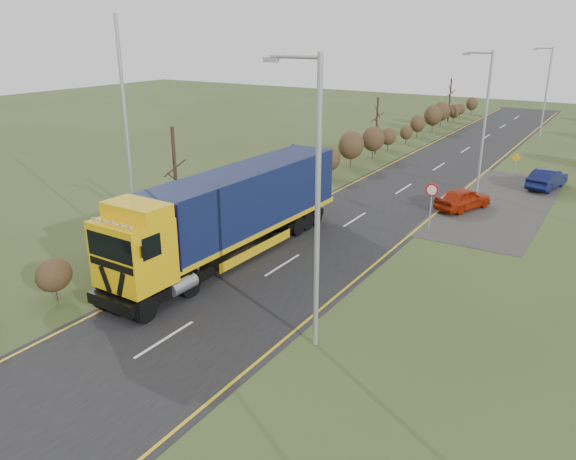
% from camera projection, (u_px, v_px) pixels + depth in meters
% --- Properties ---
extents(ground, '(160.00, 160.00, 0.00)m').
position_uv_depth(ground, '(232.00, 297.00, 23.53)').
color(ground, '#34401B').
rests_on(ground, ground).
extents(road, '(8.00, 120.00, 0.02)m').
position_uv_depth(road, '(340.00, 229.00, 31.53)').
color(road, black).
rests_on(road, ground).
extents(layby, '(6.00, 18.00, 0.02)m').
position_uv_depth(layby, '(499.00, 203.00, 36.32)').
color(layby, '#33302D').
rests_on(layby, ground).
extents(lane_markings, '(7.52, 116.00, 0.01)m').
position_uv_depth(lane_markings, '(337.00, 231.00, 31.28)').
color(lane_markings, gold).
rests_on(lane_markings, road).
extents(hedgerow, '(2.24, 102.04, 6.05)m').
position_uv_depth(hedgerow, '(231.00, 195.00, 32.28)').
color(hedgerow, '#2F2115').
rests_on(hedgerow, ground).
extents(lorry, '(3.03, 15.64, 4.34)m').
position_uv_depth(lorry, '(232.00, 209.00, 26.92)').
color(lorry, black).
rests_on(lorry, ground).
extents(car_red_hatchback, '(3.04, 4.38, 1.39)m').
position_uv_depth(car_red_hatchback, '(463.00, 199.00, 34.86)').
color(car_red_hatchback, '#961F07').
rests_on(car_red_hatchback, ground).
extents(car_blue_sedan, '(2.30, 4.45, 1.40)m').
position_uv_depth(car_blue_sedan, '(547.00, 179.00, 39.45)').
color(car_blue_sedan, '#0A0F38').
rests_on(car_blue_sedan, ground).
extents(streetlight_near, '(2.11, 0.20, 9.98)m').
position_uv_depth(streetlight_near, '(314.00, 195.00, 18.26)').
color(streetlight_near, '#989B9E').
rests_on(streetlight_near, ground).
extents(streetlight_mid, '(1.99, 0.19, 9.36)m').
position_uv_depth(streetlight_mid, '(484.00, 117.00, 37.05)').
color(streetlight_mid, '#989B9E').
rests_on(streetlight_mid, ground).
extents(streetlight_far, '(1.91, 0.18, 9.00)m').
position_uv_depth(streetlight_far, '(546.00, 88.00, 57.23)').
color(streetlight_far, '#989B9E').
rests_on(streetlight_far, ground).
extents(left_pole, '(0.16, 0.16, 11.27)m').
position_uv_depth(left_pole, '(128.00, 146.00, 25.30)').
color(left_pole, '#989B9E').
rests_on(left_pole, ground).
extents(speed_sign, '(0.72, 0.10, 2.62)m').
position_uv_depth(speed_sign, '(431.00, 197.00, 31.09)').
color(speed_sign, '#989B9E').
rests_on(speed_sign, ground).
extents(warning_board, '(0.65, 0.11, 1.71)m').
position_uv_depth(warning_board, '(516.00, 162.00, 42.98)').
color(warning_board, '#989B9E').
rests_on(warning_board, ground).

